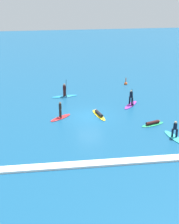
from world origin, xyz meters
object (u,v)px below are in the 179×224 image
object	(u,v)px
surfer_on_blue_board	(65,93)
surfer_on_red_board	(60,115)
surfer_on_green_board	(153,123)
surfer_on_teal_board	(174,134)
surfer_on_purple_board	(131,102)
marker_buoy	(126,83)
surfer_on_yellow_board	(99,114)

from	to	relation	value
surfer_on_blue_board	surfer_on_red_board	bearing A→B (deg)	-106.41
surfer_on_green_board	surfer_on_teal_board	bearing A→B (deg)	-90.35
surfer_on_green_board	surfer_on_purple_board	distance (m)	5.70
surfer_on_red_board	surfer_on_teal_board	world-z (taller)	surfer_on_red_board
surfer_on_teal_board	surfer_on_purple_board	size ratio (longest dim) A/B	1.10
surfer_on_red_board	marker_buoy	world-z (taller)	surfer_on_red_board
surfer_on_red_board	surfer_on_purple_board	size ratio (longest dim) A/B	0.89
surfer_on_blue_board	surfer_on_purple_board	world-z (taller)	surfer_on_blue_board
surfer_on_red_board	marker_buoy	size ratio (longest dim) A/B	2.46
surfer_on_purple_board	marker_buoy	bearing A→B (deg)	-151.90
surfer_on_blue_board	marker_buoy	distance (m)	9.41
surfer_on_blue_board	surfer_on_purple_board	distance (m)	8.32
surfer_on_red_board	surfer_on_blue_board	world-z (taller)	surfer_on_blue_board
surfer_on_yellow_board	surfer_on_teal_board	world-z (taller)	surfer_on_teal_board
surfer_on_teal_board	marker_buoy	xyz separation A→B (m)	(-0.64, 16.54, -0.20)
surfer_on_green_board	marker_buoy	size ratio (longest dim) A/B	2.57
surfer_on_teal_board	marker_buoy	world-z (taller)	surfer_on_teal_board
surfer_on_red_board	surfer_on_blue_board	xyz separation A→B (m)	(0.87, 6.65, 0.03)
surfer_on_purple_board	marker_buoy	world-z (taller)	surfer_on_purple_board
surfer_on_blue_board	surfer_on_purple_board	bearing A→B (deg)	-37.49
surfer_on_yellow_board	surfer_on_teal_board	distance (m)	8.65
surfer_on_teal_board	surfer_on_purple_board	distance (m)	8.91
surfer_on_green_board	surfer_on_teal_board	size ratio (longest dim) A/B	0.85
surfer_on_purple_board	surfer_on_red_board	bearing A→B (deg)	-34.59
surfer_on_blue_board	surfer_on_green_board	bearing A→B (deg)	-58.63
surfer_on_red_board	surfer_on_green_board	bearing A→B (deg)	-58.63
surfer_on_red_board	marker_buoy	bearing A→B (deg)	7.53
surfer_on_green_board	surfer_on_yellow_board	xyz separation A→B (m)	(-4.96, 3.13, 0.00)
surfer_on_green_board	surfer_on_purple_board	bearing A→B (deg)	79.00
surfer_on_blue_board	marker_buoy	size ratio (longest dim) A/B	3.16
surfer_on_yellow_board	surfer_on_teal_board	size ratio (longest dim) A/B	1.05
surfer_on_red_board	surfer_on_blue_board	size ratio (longest dim) A/B	0.78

